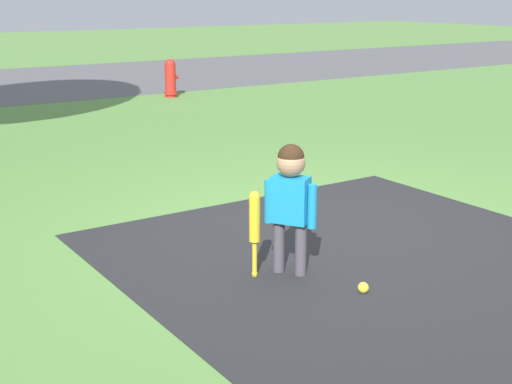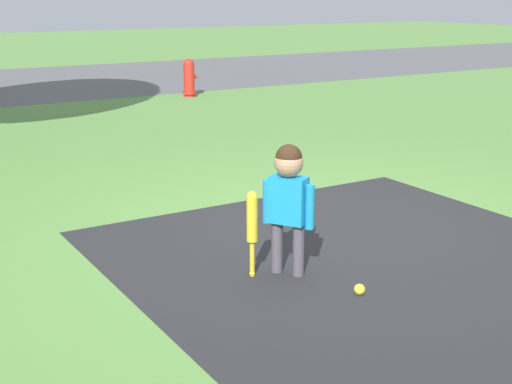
{
  "view_description": "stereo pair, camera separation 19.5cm",
  "coord_description": "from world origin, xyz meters",
  "views": [
    {
      "loc": [
        -3.38,
        -4.16,
        1.81
      ],
      "look_at": [
        -0.75,
        -0.21,
        0.47
      ],
      "focal_mm": 50.0,
      "sensor_mm": 36.0,
      "label": 1
    },
    {
      "loc": [
        -3.22,
        -4.26,
        1.81
      ],
      "look_at": [
        -0.75,
        -0.21,
        0.47
      ],
      "focal_mm": 50.0,
      "sensor_mm": 36.0,
      "label": 2
    }
  ],
  "objects": [
    {
      "name": "child",
      "position": [
        -0.75,
        -0.61,
        0.57
      ],
      "size": [
        0.24,
        0.31,
        0.88
      ],
      "rotation": [
        0.0,
        0.0,
        -0.99
      ],
      "color": "#4C4751",
      "rests_on": "ground"
    },
    {
      "name": "street_strip",
      "position": [
        0.0,
        10.68,
        0.0
      ],
      "size": [
        40.0,
        6.0,
        0.01
      ],
      "color": "#59595B",
      "rests_on": "ground"
    },
    {
      "name": "sports_ball",
      "position": [
        -0.56,
        -1.12,
        0.04
      ],
      "size": [
        0.07,
        0.07,
        0.07
      ],
      "color": "yellow",
      "rests_on": "ground"
    },
    {
      "name": "baseball_bat",
      "position": [
        -0.97,
        -0.53,
        0.38
      ],
      "size": [
        0.07,
        0.07,
        0.58
      ],
      "color": "yellow",
      "rests_on": "ground"
    },
    {
      "name": "fire_hydrant",
      "position": [
        2.39,
        7.21,
        0.33
      ],
      "size": [
        0.27,
        0.24,
        0.67
      ],
      "color": "red",
      "rests_on": "ground"
    },
    {
      "name": "ground_plane",
      "position": [
        0.0,
        0.0,
        0.0
      ],
      "size": [
        60.0,
        60.0,
        0.0
      ],
      "primitive_type": "plane",
      "color": "#5B8C42"
    }
  ]
}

